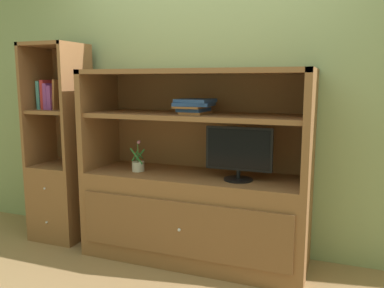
{
  "coord_description": "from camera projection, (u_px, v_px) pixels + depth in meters",
  "views": [
    {
      "loc": [
        1.08,
        -2.46,
        1.42
      ],
      "look_at": [
        0.0,
        0.35,
        0.95
      ],
      "focal_mm": 37.12,
      "sensor_mm": 36.0,
      "label": 1
    }
  ],
  "objects": [
    {
      "name": "magazine_stack",
      "position": [
        195.0,
        106.0,
        3.05
      ],
      "size": [
        0.3,
        0.33,
        0.11
      ],
      "color": "#A56638",
      "rests_on": "media_console"
    },
    {
      "name": "ground_plane",
      "position": [
        175.0,
        280.0,
        2.87
      ],
      "size": [
        8.0,
        8.0,
        0.0
      ],
      "primitive_type": "plane",
      "color": "#99754C"
    },
    {
      "name": "bookshelf_tall",
      "position": [
        62.0,
        175.0,
        3.62
      ],
      "size": [
        0.46,
        0.45,
        1.75
      ],
      "color": "brown",
      "rests_on": "ground_plane"
    },
    {
      "name": "tv_monitor",
      "position": [
        239.0,
        153.0,
        2.91
      ],
      "size": [
        0.5,
        0.22,
        0.4
      ],
      "color": "black",
      "rests_on": "media_console"
    },
    {
      "name": "upright_book_row",
      "position": [
        50.0,
        96.0,
        3.52
      ],
      "size": [
        0.2,
        0.17,
        0.26
      ],
      "color": "teal",
      "rests_on": "bookshelf_tall"
    },
    {
      "name": "painted_rear_wall",
      "position": [
        209.0,
        84.0,
        3.34
      ],
      "size": [
        6.0,
        0.1,
        2.8
      ],
      "primitive_type": "cube",
      "color": "#8C9E6B",
      "rests_on": "ground_plane"
    },
    {
      "name": "potted_plant",
      "position": [
        138.0,
        165.0,
        3.24
      ],
      "size": [
        0.12,
        0.1,
        0.26
      ],
      "color": "beige",
      "rests_on": "media_console"
    },
    {
      "name": "media_console",
      "position": [
        194.0,
        199.0,
        3.17
      ],
      "size": [
        1.78,
        0.61,
        1.51
      ],
      "color": "brown",
      "rests_on": "ground_plane"
    }
  ]
}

